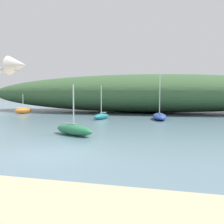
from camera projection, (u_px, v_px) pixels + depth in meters
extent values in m
plane|color=slate|center=(51.00, 155.00, 11.10)|extent=(120.00, 120.00, 0.00)
ellipsoid|color=#3D6038|center=(140.00, 93.00, 36.88)|extent=(46.74, 13.10, 5.28)
cone|color=silver|center=(17.00, 65.00, 3.52)|extent=(0.26, 0.26, 0.26)
ellipsoid|color=#287A4C|center=(74.00, 130.00, 16.34)|extent=(3.36, 2.50, 0.66)
cylinder|color=silver|center=(73.00, 106.00, 16.23)|extent=(0.08, 0.08, 2.71)
cylinder|color=silver|center=(69.00, 123.00, 16.66)|extent=(1.33, 0.80, 0.06)
ellipsoid|color=teal|center=(101.00, 116.00, 26.50)|extent=(1.46, 2.68, 0.57)
cylinder|color=silver|center=(101.00, 100.00, 26.38)|extent=(0.08, 0.08, 3.07)
cylinder|color=silver|center=(103.00, 113.00, 26.81)|extent=(0.38, 1.13, 0.06)
ellipsoid|color=orange|center=(23.00, 111.00, 34.02)|extent=(1.86, 2.53, 0.75)
cylinder|color=silver|center=(23.00, 102.00, 33.94)|extent=(0.08, 0.08, 2.02)
cylinder|color=silver|center=(21.00, 108.00, 33.72)|extent=(0.56, 1.00, 0.06)
ellipsoid|color=#2D4C9E|center=(159.00, 116.00, 26.10)|extent=(1.97, 4.40, 0.64)
cylinder|color=silver|center=(160.00, 94.00, 25.94)|extent=(0.08, 0.08, 4.28)
cylinder|color=silver|center=(160.00, 113.00, 25.44)|extent=(0.36, 1.90, 0.06)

